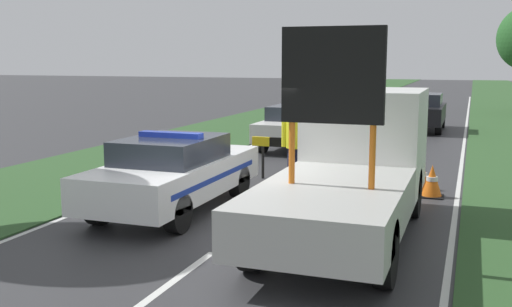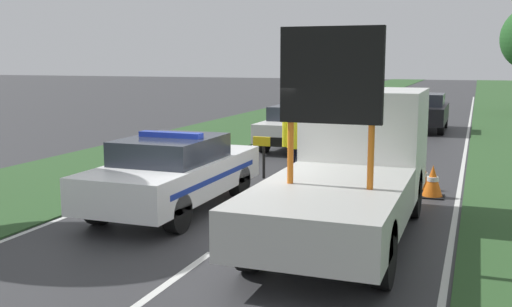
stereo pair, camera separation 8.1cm
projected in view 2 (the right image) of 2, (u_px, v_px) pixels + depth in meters
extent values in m
plane|color=#333335|center=(244.00, 229.00, 10.33)|extent=(160.00, 160.00, 0.00)
cube|color=silver|center=(170.00, 282.00, 7.88)|extent=(0.12, 2.58, 0.01)
cube|color=silver|center=(288.00, 197.00, 12.69)|extent=(0.12, 2.58, 0.01)
cube|color=silver|center=(340.00, 159.00, 17.50)|extent=(0.12, 2.58, 0.01)
cube|color=silver|center=(370.00, 138.00, 22.31)|extent=(0.12, 2.58, 0.01)
cube|color=silver|center=(390.00, 124.00, 27.12)|extent=(0.12, 2.58, 0.01)
cube|color=silver|center=(403.00, 114.00, 31.93)|extent=(0.12, 2.58, 0.01)
cube|color=silver|center=(413.00, 107.00, 36.75)|extent=(0.12, 2.58, 0.01)
cube|color=silver|center=(421.00, 101.00, 41.56)|extent=(0.12, 2.58, 0.01)
cube|color=silver|center=(427.00, 97.00, 46.37)|extent=(0.12, 2.58, 0.01)
cube|color=silver|center=(285.00, 133.00, 23.61)|extent=(0.10, 54.80, 0.01)
cube|color=silver|center=(467.00, 142.00, 21.28)|extent=(0.10, 54.80, 0.01)
cube|color=#2D5128|center=(280.00, 116.00, 30.85)|extent=(4.63, 120.00, 0.03)
cube|color=white|center=(175.00, 176.00, 11.59)|extent=(1.80, 4.55, 0.65)
cube|color=#282D38|center=(171.00, 149.00, 11.38)|extent=(1.58, 2.09, 0.45)
cylinder|color=black|center=(174.00, 176.00, 13.21)|extent=(0.24, 0.68, 0.68)
cylinder|color=black|center=(239.00, 181.00, 12.68)|extent=(0.24, 0.68, 0.68)
cylinder|color=black|center=(99.00, 205.00, 10.60)|extent=(0.24, 0.68, 0.68)
cylinder|color=black|center=(177.00, 213.00, 10.07)|extent=(0.24, 0.68, 0.68)
cube|color=#1E38C6|center=(171.00, 135.00, 11.33)|extent=(1.26, 0.24, 0.10)
cube|color=#193399|center=(175.00, 174.00, 11.58)|extent=(1.81, 3.73, 0.10)
cube|color=black|center=(223.00, 161.00, 13.74)|extent=(0.99, 0.08, 0.39)
cube|color=white|center=(366.00, 140.00, 11.24)|extent=(2.05, 2.21, 1.90)
cube|color=#232833|center=(376.00, 117.00, 12.19)|extent=(1.74, 0.04, 0.83)
cube|color=#B2B2AD|center=(329.00, 209.00, 8.58)|extent=(2.05, 3.73, 0.66)
cylinder|color=#D16619|center=(290.00, 153.00, 8.66)|extent=(0.09, 0.09, 0.90)
cylinder|color=#D16619|center=(371.00, 157.00, 8.26)|extent=(0.09, 0.09, 0.90)
cube|color=black|center=(331.00, 75.00, 8.29)|extent=(1.45, 0.12, 1.34)
cylinder|color=black|center=(318.00, 186.00, 11.70)|extent=(0.24, 0.90, 0.90)
cylinder|color=black|center=(414.00, 193.00, 11.08)|extent=(0.24, 0.90, 0.90)
cylinder|color=black|center=(251.00, 239.00, 8.25)|extent=(0.24, 0.90, 0.90)
cylinder|color=black|center=(384.00, 253.00, 7.63)|extent=(0.24, 0.90, 0.90)
cylinder|color=black|center=(264.00, 162.00, 14.70)|extent=(0.07, 0.07, 0.80)
cylinder|color=black|center=(351.00, 168.00, 13.96)|extent=(0.07, 0.07, 0.80)
cube|color=yellow|center=(262.00, 141.00, 14.63)|extent=(0.45, 0.08, 0.22)
cube|color=black|center=(280.00, 142.00, 14.48)|extent=(0.45, 0.08, 0.22)
cube|color=yellow|center=(297.00, 143.00, 14.32)|extent=(0.45, 0.08, 0.22)
cube|color=black|center=(316.00, 144.00, 14.17)|extent=(0.45, 0.08, 0.22)
cube|color=yellow|center=(334.00, 145.00, 14.02)|extent=(0.45, 0.08, 0.22)
cube|color=black|center=(353.00, 146.00, 13.86)|extent=(0.45, 0.08, 0.22)
cylinder|color=#191E38|center=(292.00, 167.00, 13.76)|extent=(0.17, 0.17, 0.90)
cylinder|color=#191E38|center=(299.00, 168.00, 13.70)|extent=(0.17, 0.17, 0.90)
cylinder|color=yellow|center=(296.00, 133.00, 13.61)|extent=(0.41, 0.41, 0.67)
cylinder|color=yellow|center=(285.00, 134.00, 13.70)|extent=(0.13, 0.13, 0.57)
cylinder|color=yellow|center=(307.00, 135.00, 13.53)|extent=(0.13, 0.13, 0.57)
sphere|color=tan|center=(296.00, 113.00, 13.54)|extent=(0.23, 0.23, 0.23)
cylinder|color=#141933|center=(296.00, 111.00, 13.53)|extent=(0.27, 0.27, 0.06)
cylinder|color=#232326|center=(324.00, 173.00, 13.26)|extent=(0.15, 0.15, 0.80)
cylinder|color=#232326|center=(331.00, 174.00, 13.21)|extent=(0.15, 0.15, 0.80)
cylinder|color=#B2AD9E|center=(328.00, 143.00, 13.13)|extent=(0.36, 0.36, 0.60)
cylinder|color=#B2AD9E|center=(318.00, 143.00, 13.21)|extent=(0.12, 0.12, 0.51)
cylinder|color=#B2AD9E|center=(338.00, 144.00, 13.05)|extent=(0.12, 0.12, 0.51)
sphere|color=tan|center=(329.00, 124.00, 13.06)|extent=(0.21, 0.21, 0.21)
cube|color=black|center=(227.00, 181.00, 14.29)|extent=(0.48, 0.48, 0.03)
cone|color=orange|center=(227.00, 168.00, 14.24)|extent=(0.40, 0.40, 0.63)
cylinder|color=white|center=(227.00, 167.00, 14.23)|extent=(0.23, 0.23, 0.09)
cube|color=black|center=(432.00, 196.00, 12.74)|extent=(0.50, 0.50, 0.03)
cone|color=orange|center=(433.00, 180.00, 12.68)|extent=(0.43, 0.43, 0.66)
cylinder|color=white|center=(433.00, 179.00, 12.68)|extent=(0.24, 0.24, 0.09)
cube|color=black|center=(380.00, 189.00, 13.46)|extent=(0.49, 0.49, 0.03)
cone|color=orange|center=(381.00, 174.00, 13.41)|extent=(0.41, 0.41, 0.64)
cylinder|color=white|center=(381.00, 173.00, 13.40)|extent=(0.23, 0.23, 0.09)
cube|color=black|center=(423.00, 189.00, 13.46)|extent=(0.44, 0.44, 0.03)
cone|color=orange|center=(423.00, 176.00, 13.41)|extent=(0.37, 0.37, 0.58)
cylinder|color=white|center=(423.00, 175.00, 13.41)|extent=(0.21, 0.21, 0.08)
cube|color=black|center=(331.00, 180.00, 14.50)|extent=(0.50, 0.50, 0.03)
cone|color=orange|center=(332.00, 166.00, 14.45)|extent=(0.43, 0.43, 0.66)
cylinder|color=white|center=(332.00, 164.00, 14.45)|extent=(0.24, 0.24, 0.09)
cube|color=silver|center=(300.00, 128.00, 19.79)|extent=(1.80, 4.49, 0.59)
cube|color=#282D38|center=(299.00, 112.00, 19.58)|extent=(1.58, 2.06, 0.45)
cylinder|color=black|center=(290.00, 131.00, 21.39)|extent=(0.24, 0.74, 0.74)
cylinder|color=black|center=(333.00, 133.00, 20.86)|extent=(0.24, 0.74, 0.74)
cylinder|color=black|center=(264.00, 141.00, 18.81)|extent=(0.24, 0.74, 0.74)
cylinder|color=black|center=(312.00, 143.00, 18.28)|extent=(0.24, 0.74, 0.74)
cube|color=black|center=(422.00, 114.00, 24.54)|extent=(1.92, 4.09, 0.69)
cube|color=#282D38|center=(422.00, 99.00, 24.34)|extent=(1.69, 1.88, 0.48)
cylinder|color=black|center=(404.00, 118.00, 26.06)|extent=(0.24, 0.71, 0.71)
cylinder|color=black|center=(445.00, 120.00, 25.48)|extent=(0.24, 0.71, 0.71)
cylinder|color=black|center=(397.00, 124.00, 23.71)|extent=(0.24, 0.71, 0.71)
cylinder|color=black|center=(441.00, 126.00, 23.13)|extent=(0.24, 0.71, 0.71)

